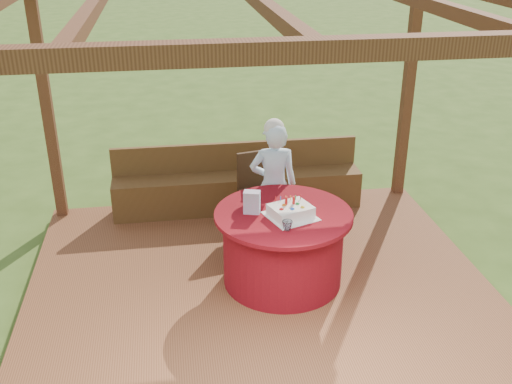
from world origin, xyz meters
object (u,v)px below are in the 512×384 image
chair (260,187)px  elderly_woman (273,183)px  gift_bag (252,202)px  bench (238,188)px  table (283,247)px  birthday_cake (291,211)px  drinking_glass (287,225)px

chair → elderly_woman: (0.09, -0.40, 0.22)m
elderly_woman → gift_bag: (-0.33, -0.70, 0.14)m
gift_bag → bench: bearing=103.7°
table → elderly_woman: (0.04, 0.75, 0.34)m
birthday_cake → drinking_glass: bearing=-108.2°
bench → chair: (0.18, -0.54, 0.23)m
table → gift_bag: size_ratio=6.06×
table → drinking_glass: drinking_glass is taller
chair → elderly_woman: size_ratio=0.62×
bench → drinking_glass: bearing=-84.4°
bench → chair: chair is taller
chair → birthday_cake: size_ratio=1.68×
birthday_cake → drinking_glass: birthday_cake is taller
birthday_cake → chair: bearing=94.4°
elderly_woman → birthday_cake: bearing=-89.3°
bench → chair: 0.61m
elderly_woman → bench: bearing=106.2°
bench → table: (0.23, -1.68, 0.11)m
elderly_woman → birthday_cake: (0.01, -0.84, 0.09)m
table → elderly_woman: bearing=87.0°
chair → drinking_glass: (0.01, -1.49, 0.29)m
drinking_glass → bench: bearing=95.6°
chair → drinking_glass: size_ratio=9.48×
table → elderly_woman: elderly_woman is taller
bench → elderly_woman: bearing=-73.8°
table → birthday_cake: size_ratio=2.47×
drinking_glass → gift_bag: bearing=123.9°
bench → gift_bag: 1.74m
table → birthday_cake: birthday_cake is taller
chair → gift_bag: size_ratio=4.12×
table → elderly_woman: 0.83m
birthday_cake → bench: bearing=99.0°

